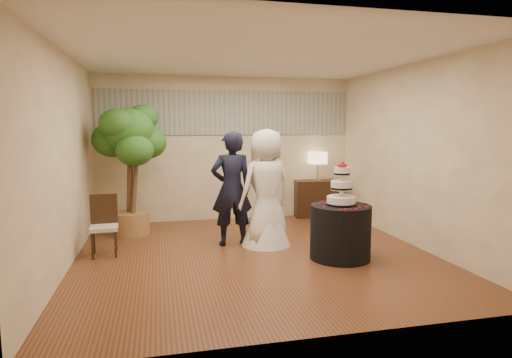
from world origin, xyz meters
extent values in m
cube|color=brown|center=(0.00, 0.00, 0.00)|extent=(5.00, 5.00, 0.00)
cube|color=white|center=(0.00, 0.00, 2.80)|extent=(5.00, 5.00, 0.00)
cube|color=beige|center=(0.00, 2.50, 1.40)|extent=(5.00, 0.06, 2.80)
cube|color=beige|center=(0.00, -2.50, 1.40)|extent=(5.00, 0.06, 2.80)
cube|color=beige|center=(-2.50, 0.00, 1.40)|extent=(0.06, 5.00, 2.80)
cube|color=beige|center=(2.50, 0.00, 1.40)|extent=(0.06, 5.00, 2.80)
cube|color=#979A8F|center=(0.00, 2.48, 2.10)|extent=(4.90, 0.02, 0.85)
imported|color=black|center=(-0.24, 0.60, 0.88)|extent=(0.66, 0.44, 1.77)
imported|color=white|center=(0.28, 0.47, 0.90)|extent=(1.09, 1.02, 1.80)
cylinder|color=black|center=(1.12, -0.43, 0.38)|extent=(1.10, 1.10, 0.76)
cube|color=black|center=(1.81, 2.29, 0.37)|extent=(0.94, 0.50, 0.75)
camera|label=1|loc=(-1.33, -5.83, 1.84)|focal=30.00mm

